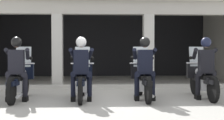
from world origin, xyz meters
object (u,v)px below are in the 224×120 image
object	(u,v)px
motorcycle_far_left	(20,80)
police_officer_center_left	(81,63)
motorcycle_center_right	(143,79)
motorcycle_far_right	(202,79)
police_officer_center_right	(145,63)
motorcycle_center_left	(82,80)
police_officer_far_left	(17,63)
police_officer_far_right	(206,63)

from	to	relation	value
motorcycle_far_left	police_officer_center_left	bearing A→B (deg)	-22.93
motorcycle_center_right	motorcycle_far_right	world-z (taller)	same
motorcycle_far_left	police_officer_center_right	bearing A→B (deg)	-16.83
motorcycle_far_left	police_officer_center_left	xyz separation A→B (m)	(1.57, -0.33, 0.44)
motorcycle_far_left	motorcycle_far_right	distance (m)	4.73
motorcycle_center_right	police_officer_center_right	xyz separation A→B (m)	(-0.00, -0.28, 0.44)
police_officer_center_left	motorcycle_center_left	bearing A→B (deg)	73.63
motorcycle_center_left	police_officer_center_right	world-z (taller)	police_officer_center_right
motorcycle_far_left	motorcycle_center_right	size ratio (longest dim) A/B	1.00
police_officer_far_left	motorcycle_far_right	distance (m)	4.76
police_officer_center_right	police_officer_center_left	bearing A→B (deg)	170.52
police_officer_far_left	police_officer_far_right	xyz separation A→B (m)	(4.73, 0.06, 0.00)
police_officer_far_left	police_officer_center_left	world-z (taller)	same
motorcycle_center_right	motorcycle_far_right	xyz separation A→B (m)	(1.58, 0.09, 0.00)
motorcycle_far_right	police_officer_far_right	xyz separation A→B (m)	(-0.00, -0.28, 0.44)
motorcycle_center_left	police_officer_far_right	xyz separation A→B (m)	(3.15, -0.18, 0.44)
motorcycle_far_right	police_officer_far_right	bearing A→B (deg)	-101.30
police_officer_far_left	motorcycle_center_right	distance (m)	3.19
police_officer_far_right	police_officer_center_right	bearing A→B (deg)	172.10
police_officer_center_left	motorcycle_far_right	world-z (taller)	police_officer_center_left
motorcycle_far_left	police_officer_far_right	xyz separation A→B (m)	(4.73, -0.22, 0.44)
motorcycle_far_left	police_officer_center_right	xyz separation A→B (m)	(3.15, -0.31, 0.44)
motorcycle_far_right	police_officer_far_left	bearing A→B (deg)	173.13
police_officer_far_left	motorcycle_center_right	bearing A→B (deg)	-6.55
police_officer_far_left	motorcycle_far_left	bearing A→B (deg)	78.50
motorcycle_far_left	motorcycle_center_right	bearing A→B (deg)	-11.69
motorcycle_far_right	police_officer_center_right	bearing A→B (deg)	-177.83
motorcycle_center_left	motorcycle_far_right	world-z (taller)	same
police_officer_center_right	police_officer_far_right	world-z (taller)	same
motorcycle_center_right	police_officer_far_right	world-z (taller)	police_officer_far_right
police_officer_center_left	police_officer_center_right	xyz separation A→B (m)	(1.58, 0.02, 0.00)
police_officer_center_left	police_officer_far_right	size ratio (longest dim) A/B	1.00
motorcycle_far_left	motorcycle_center_left	world-z (taller)	same
motorcycle_far_right	motorcycle_center_right	bearing A→B (deg)	172.10
motorcycle_center_left	police_officer_center_right	bearing A→B (deg)	-25.70
motorcycle_center_left	police_officer_far_right	size ratio (longest dim) A/B	1.29
police_officer_far_left	police_officer_far_right	size ratio (longest dim) A/B	1.00
police_officer_center_left	police_officer_far_right	bearing A→B (deg)	-14.22
motorcycle_center_left	motorcycle_center_right	size ratio (longest dim) A/B	1.00
motorcycle_center_right	motorcycle_center_left	bearing A→B (deg)	170.52
motorcycle_center_right	police_officer_center_right	size ratio (longest dim) A/B	1.29
motorcycle_center_left	police_officer_center_left	xyz separation A→B (m)	(-0.00, -0.28, 0.44)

